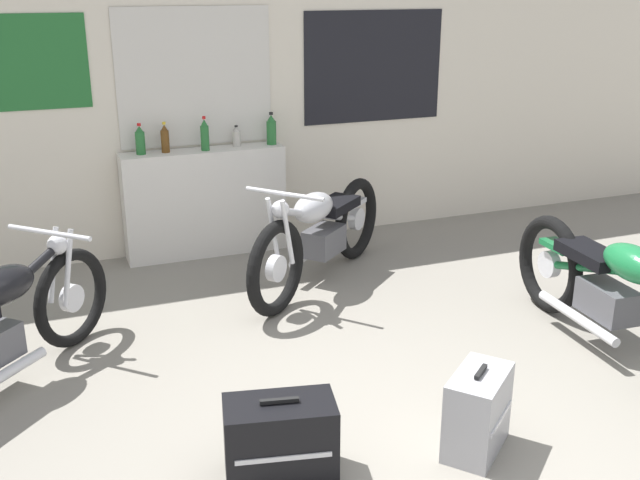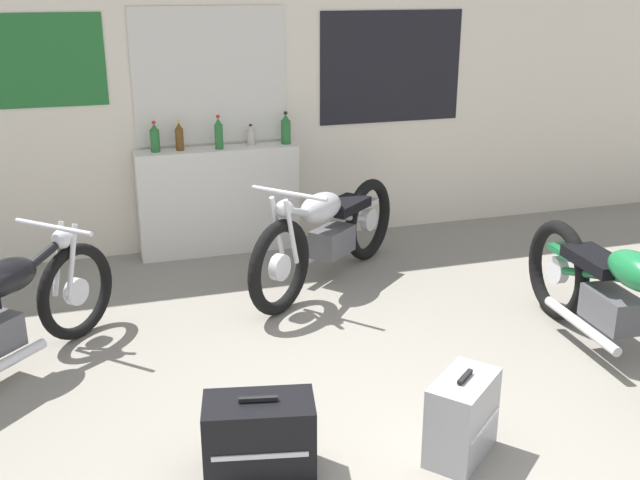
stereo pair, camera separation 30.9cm
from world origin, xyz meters
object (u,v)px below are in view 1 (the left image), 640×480
hard_case_silver (478,412)px  bottle_rightmost (271,130)px  bottle_right_center (236,137)px  bottle_left_center (165,139)px  motorcycle_green (616,292)px  bottle_center (205,135)px  bottle_leftmost (140,141)px  hard_case_black (280,440)px  motorcycle_silver (320,233)px

hard_case_silver → bottle_rightmost: bearing=89.8°
bottle_right_center → bottle_left_center: bearing=-177.7°
motorcycle_green → bottle_center: bearing=125.4°
bottle_center → motorcycle_green: bearing=-54.6°
bottle_leftmost → hard_case_silver: bottle_leftmost is taller
bottle_center → bottle_left_center: bearing=172.6°
bottle_center → bottle_right_center: 0.31m
bottle_leftmost → bottle_rightmost: 1.14m
bottle_left_center → hard_case_silver: (0.93, -3.46, -0.84)m
bottle_rightmost → hard_case_black: bearing=-107.4°
bottle_left_center → motorcycle_silver: 1.57m
bottle_leftmost → motorcycle_silver: (1.20, -1.04, -0.63)m
bottle_leftmost → bottle_left_center: bottle_leftmost is taller
bottle_rightmost → bottle_center: bearing=-176.9°
bottle_right_center → hard_case_silver: (0.30, -3.48, -0.80)m
bottle_left_center → motorcycle_silver: (1.00, -1.04, -0.63)m
bottle_leftmost → motorcycle_silver: bearing=-40.7°
bottle_center → bottle_right_center: size_ratio=1.58×
bottle_left_center → motorcycle_green: bearing=-50.8°
hard_case_silver → bottle_left_center: bearing=105.0°
bottle_left_center → hard_case_silver: bottle_left_center is taller
bottle_rightmost → motorcycle_silver: (0.06, -1.03, -0.64)m
bottle_leftmost → bottle_center: bottle_center is taller
bottle_center → hard_case_black: 3.40m
motorcycle_green → bottle_rightmost: bearing=116.0°
bottle_center → bottle_rightmost: bottle_center is taller
motorcycle_silver → hard_case_black: motorcycle_silver is taller
bottle_left_center → motorcycle_green: bottle_left_center is taller
motorcycle_silver → hard_case_black: bearing=-115.7°
bottle_left_center → bottle_right_center: size_ratio=1.40×
bottle_center → hard_case_black: bottle_center is taller
motorcycle_silver → bottle_center: bearing=123.9°
hard_case_silver → hard_case_black: bearing=171.5°
bottle_right_center → hard_case_silver: bearing=-85.1°
motorcycle_green → bottle_left_center: bearing=129.2°
bottle_right_center → motorcycle_silver: bearing=-70.8°
bottle_left_center → hard_case_black: size_ratio=0.44×
bottle_right_center → hard_case_black: size_ratio=0.31×
bottle_rightmost → hard_case_black: bottle_rightmost is taller
bottle_leftmost → bottle_center: (0.54, -0.04, 0.01)m
motorcycle_green → motorcycle_silver: motorcycle_green is taller
bottle_right_center → bottle_center: bearing=-166.9°
motorcycle_silver → bottle_rightmost: bearing=93.4°
bottle_leftmost → hard_case_silver: size_ratio=0.54×
motorcycle_green → hard_case_silver: bearing=-156.6°
hard_case_silver → bottle_center: bearing=99.9°
motorcycle_silver → hard_case_black: size_ratio=2.76×
hard_case_black → bottle_right_center: bearing=77.8°
bottle_right_center → motorcycle_silver: size_ratio=0.11×
bottle_center → motorcycle_silver: 1.36m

